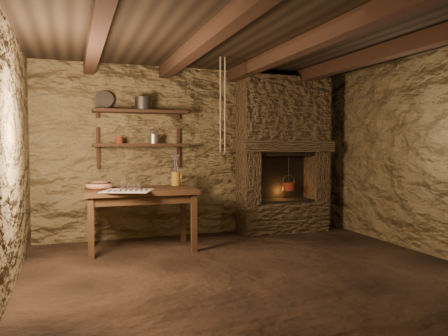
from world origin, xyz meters
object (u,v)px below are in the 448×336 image
object	(u,v)px
iron_stockpot	(143,104)
red_pot	(289,186)
work_table	(141,217)
stoneware_jug	(176,172)
wooden_bowl	(99,186)

from	to	relation	value
iron_stockpot	red_pot	world-z (taller)	iron_stockpot
work_table	stoneware_jug	distance (m)	0.78
stoneware_jug	red_pot	world-z (taller)	stoneware_jug
work_table	stoneware_jug	bearing A→B (deg)	29.23
work_table	stoneware_jug	xyz separation A→B (m)	(0.50, 0.26, 0.53)
work_table	stoneware_jug	world-z (taller)	stoneware_jug
work_table	red_pot	xyz separation A→B (m)	(2.26, 0.41, 0.28)
work_table	red_pot	bearing A→B (deg)	12.16
work_table	red_pot	distance (m)	2.31
work_table	wooden_bowl	distance (m)	0.64
stoneware_jug	red_pot	size ratio (longest dim) A/B	0.77
work_table	wooden_bowl	world-z (taller)	wooden_bowl
iron_stockpot	stoneware_jug	bearing A→B (deg)	-34.36
work_table	iron_stockpot	bearing A→B (deg)	79.68
wooden_bowl	red_pot	xyz separation A→B (m)	(2.75, 0.29, -0.11)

